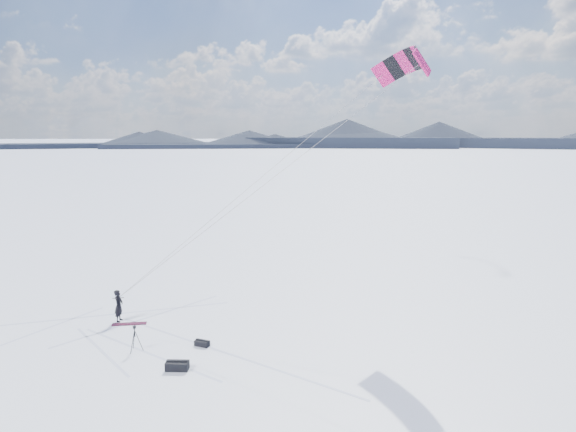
{
  "coord_description": "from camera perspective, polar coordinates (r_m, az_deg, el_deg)",
  "views": [
    {
      "loc": [
        4.67,
        -20.63,
        9.22
      ],
      "look_at": [
        7.52,
        3.52,
        5.06
      ],
      "focal_mm": 30.0,
      "sensor_mm": 36.0,
      "label": 1
    }
  ],
  "objects": [
    {
      "name": "snowkiter",
      "position": [
        25.96,
        -19.32,
        -11.66
      ],
      "size": [
        0.46,
        0.63,
        1.61
      ],
      "primitive_type": "imported",
      "rotation": [
        0.0,
        0.0,
        1.43
      ],
      "color": "black",
      "rests_on": "ground"
    },
    {
      "name": "snowboard",
      "position": [
        25.38,
        -18.3,
        -12.04
      ],
      "size": [
        1.64,
        0.31,
        0.04
      ],
      "primitive_type": "cube",
      "rotation": [
        0.0,
        0.0,
        0.01
      ],
      "color": "maroon",
      "rests_on": "ground"
    },
    {
      "name": "ground",
      "position": [
        23.08,
        -18.41,
        -14.36
      ],
      "size": [
        1800.0,
        1800.0,
        0.0
      ],
      "primitive_type": "plane",
      "color": "white"
    },
    {
      "name": "tripod",
      "position": [
        22.17,
        -17.7,
        -13.27
      ],
      "size": [
        0.51,
        0.59,
        1.13
      ],
      "rotation": [
        0.0,
        0.0,
        -0.0
      ],
      "color": "black",
      "rests_on": "ground"
    },
    {
      "name": "horizon_hills",
      "position": [
        22.05,
        -18.83,
        -7.17
      ],
      "size": [
        704.0,
        704.0,
        8.0
      ],
      "color": "black",
      "rests_on": "ground"
    },
    {
      "name": "gear_bag_b",
      "position": [
        22.21,
        -10.15,
        -14.61
      ],
      "size": [
        0.71,
        0.58,
        0.29
      ],
      "rotation": [
        0.0,
        0.0,
        -0.5
      ],
      "color": "black",
      "rests_on": "ground"
    },
    {
      "name": "power_kite",
      "position": [
        26.47,
        13.67,
        16.93
      ],
      "size": [
        15.82,
        5.49,
        12.37
      ],
      "color": "#D01667",
      "rests_on": "ground"
    },
    {
      "name": "gear_bag_a",
      "position": [
        20.38,
        -13.0,
        -16.89
      ],
      "size": [
        0.95,
        0.55,
        0.4
      ],
      "rotation": [
        0.0,
        0.0,
        -0.15
      ],
      "color": "black",
      "rests_on": "ground"
    },
    {
      "name": "snow_tracks",
      "position": [
        22.9,
        -20.23,
        -14.64
      ],
      "size": [
        14.76,
        10.25,
        0.01
      ],
      "color": "#A9B3D4",
      "rests_on": "ground"
    }
  ]
}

